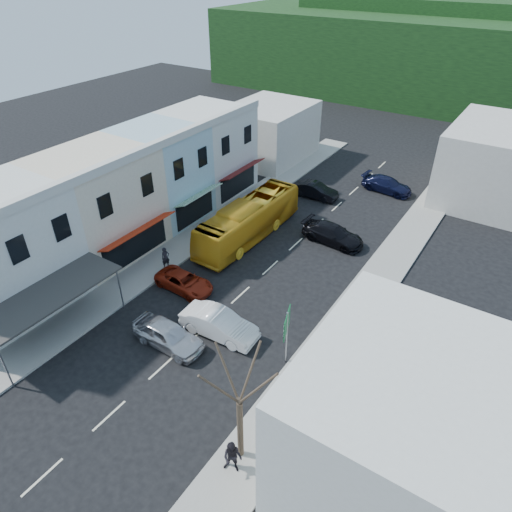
{
  "coord_description": "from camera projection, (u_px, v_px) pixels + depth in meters",
  "views": [
    {
      "loc": [
        14.71,
        -16.4,
        20.25
      ],
      "look_at": [
        0.0,
        6.0,
        2.2
      ],
      "focal_mm": 32.0,
      "sensor_mm": 36.0,
      "label": 1
    }
  ],
  "objects": [
    {
      "name": "ground",
      "position": [
        205.0,
        328.0,
        29.38
      ],
      "size": [
        120.0,
        120.0,
        0.0
      ],
      "primitive_type": "plane",
      "color": "black",
      "rests_on": "ground"
    },
    {
      "name": "car_red",
      "position": [
        184.0,
        281.0,
        32.38
      ],
      "size": [
        4.65,
        2.03,
        1.4
      ],
      "primitive_type": "imported",
      "rotation": [
        0.0,
        0.0,
        1.54
      ],
      "color": "maroon",
      "rests_on": "ground"
    },
    {
      "name": "sidewalk_right",
      "position": [
        373.0,
        286.0,
        32.86
      ],
      "size": [
        3.0,
        52.0,
        0.15
      ],
      "primitive_type": "cube",
      "color": "gray",
      "rests_on": "ground"
    },
    {
      "name": "direction_sign",
      "position": [
        286.0,
        338.0,
        25.87
      ],
      "size": [
        1.27,
        1.85,
        3.84
      ],
      "primitive_type": null,
      "rotation": [
        0.0,
        0.0,
        0.34
      ],
      "color": "#095124",
      "rests_on": "ground"
    },
    {
      "name": "car_navy_far",
      "position": [
        387.0,
        185.0,
        45.54
      ],
      "size": [
        4.65,
        2.26,
        1.4
      ],
      "primitive_type": "imported",
      "rotation": [
        0.0,
        0.0,
        1.48
      ],
      "color": "black",
      "rests_on": "ground"
    },
    {
      "name": "car_black_near",
      "position": [
        333.0,
        235.0,
        37.6
      ],
      "size": [
        4.6,
        2.1,
        1.4
      ],
      "primitive_type": "imported",
      "rotation": [
        0.0,
        0.0,
        1.51
      ],
      "color": "black",
      "rests_on": "ground"
    },
    {
      "name": "car_white",
      "position": [
        219.0,
        326.0,
        28.51
      ],
      "size": [
        4.5,
        2.05,
        1.4
      ],
      "primitive_type": "imported",
      "rotation": [
        0.0,
        0.0,
        1.63
      ],
      "color": "silver",
      "rests_on": "ground"
    },
    {
      "name": "car_black_far",
      "position": [
        315.0,
        191.0,
        44.46
      ],
      "size": [
        4.47,
        1.99,
        1.4
      ],
      "primitive_type": "imported",
      "rotation": [
        0.0,
        0.0,
        1.61
      ],
      "color": "black",
      "rests_on": "ground"
    },
    {
      "name": "car_silver",
      "position": [
        168.0,
        336.0,
        27.75
      ],
      "size": [
        4.41,
        1.83,
        1.4
      ],
      "primitive_type": "imported",
      "rotation": [
        0.0,
        0.0,
        1.56
      ],
      "color": "silver",
      "rests_on": "ground"
    },
    {
      "name": "sidewalk_left",
      "position": [
        209.0,
        228.0,
        39.68
      ],
      "size": [
        3.0,
        52.0,
        0.15
      ],
      "primitive_type": "cube",
      "color": "gray",
      "rests_on": "ground"
    },
    {
      "name": "shopfront_row",
      "position": [
        118.0,
        195.0,
        36.3
      ],
      "size": [
        8.25,
        30.0,
        8.0
      ],
      "color": "beige",
      "rests_on": "ground"
    },
    {
      "name": "distant_block_left",
      "position": [
        269.0,
        132.0,
        51.88
      ],
      "size": [
        8.0,
        10.0,
        6.0
      ],
      "primitive_type": "cube",
      "color": "#B7B2A8",
      "rests_on": "ground"
    },
    {
      "name": "pedestrian_left",
      "position": [
        166.0,
        258.0,
        34.24
      ],
      "size": [
        0.6,
        0.71,
        1.7
      ],
      "primitive_type": "imported",
      "rotation": [
        0.0,
        0.0,
        1.18
      ],
      "color": "black",
      "rests_on": "sidewalk_left"
    },
    {
      "name": "distant_block_right",
      "position": [
        492.0,
        162.0,
        43.21
      ],
      "size": [
        8.0,
        12.0,
        7.0
      ],
      "primitive_type": "cube",
      "color": "#B7B2A8",
      "rests_on": "ground"
    },
    {
      "name": "traffic_signal",
      "position": [
        435.0,
        165.0,
        44.7
      ],
      "size": [
        0.97,
        1.29,
        5.35
      ],
      "primitive_type": null,
      "rotation": [
        0.0,
        0.0,
        2.93
      ],
      "color": "black",
      "rests_on": "ground"
    },
    {
      "name": "pedestrian_right",
      "position": [
        233.0,
        458.0,
        20.75
      ],
      "size": [
        0.81,
        0.64,
        1.7
      ],
      "primitive_type": "imported",
      "rotation": [
        0.0,
        0.0,
        0.33
      ],
      "color": "black",
      "rests_on": "sidewalk_right"
    },
    {
      "name": "bus",
      "position": [
        249.0,
        221.0,
        37.78
      ],
      "size": [
        2.68,
        11.64,
        3.1
      ],
      "primitive_type": "imported",
      "rotation": [
        0.0,
        0.0,
        -0.02
      ],
      "color": "gold",
      "rests_on": "ground"
    },
    {
      "name": "street_tree",
      "position": [
        239.0,
        403.0,
        19.8
      ],
      "size": [
        2.64,
        2.64,
        7.78
      ],
      "primitive_type": null,
      "rotation": [
        0.0,
        0.0,
        0.04
      ],
      "color": "#34271D",
      "rests_on": "ground"
    },
    {
      "name": "right_building",
      "position": [
        401.0,
        439.0,
        18.22
      ],
      "size": [
        8.0,
        9.0,
        8.0
      ],
      "primitive_type": "cube",
      "color": "beige",
      "rests_on": "ground"
    },
    {
      "name": "hillside",
      "position": [
        455.0,
        53.0,
        71.41
      ],
      "size": [
        80.0,
        26.0,
        14.0
      ],
      "color": "black",
      "rests_on": "ground"
    }
  ]
}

